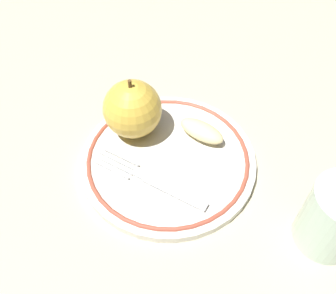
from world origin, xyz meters
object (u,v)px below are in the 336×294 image
object	(u,v)px
apple_slice_front	(202,131)
plate	(168,159)
apple_red_whole	(132,109)
fork	(153,181)
drinking_glass	(335,218)

from	to	relation	value
apple_slice_front	plate	bearing A→B (deg)	72.77
plate	apple_slice_front	bearing A→B (deg)	-34.47
apple_red_whole	fork	bearing A→B (deg)	-144.74
apple_red_whole	drinking_glass	size ratio (longest dim) A/B	0.99
apple_slice_front	fork	size ratio (longest dim) A/B	0.41
apple_red_whole	drinking_glass	xyz separation A→B (m)	(-0.08, -0.28, -0.01)
fork	drinking_glass	distance (m)	0.22
plate	apple_slice_front	world-z (taller)	apple_slice_front
drinking_glass	plate	bearing A→B (deg)	77.14
apple_red_whole	fork	xyz separation A→B (m)	(-0.08, -0.06, -0.04)
apple_red_whole	apple_slice_front	size ratio (longest dim) A/B	1.34
apple_slice_front	drinking_glass	xyz separation A→B (m)	(-0.10, -0.18, 0.02)
apple_slice_front	drinking_glass	bearing A→B (deg)	168.52
apple_red_whole	apple_slice_front	xyz separation A→B (m)	(0.02, -0.10, -0.03)
apple_slice_front	drinking_glass	size ratio (longest dim) A/B	0.74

